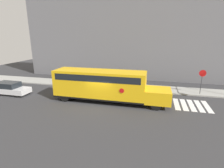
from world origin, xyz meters
name	(u,v)px	position (x,y,z in m)	size (l,w,h in m)	color
ground_plane	(100,104)	(0.00, 0.00, 0.00)	(60.00, 60.00, 0.00)	#333335
sidewalk_strip	(115,86)	(0.00, 6.50, 0.07)	(44.00, 3.00, 0.15)	#9E9E99
building_backdrop	(124,36)	(0.00, 13.00, 6.60)	(32.00, 4.00, 13.21)	slate
crosswalk_stripes	(192,105)	(8.83, 2.00, 0.00)	(3.30, 3.20, 0.01)	white
school_bus	(104,84)	(0.13, 1.02, 1.83)	(11.77, 2.57, 3.22)	yellow
parked_car	(10,88)	(-11.24, 0.50, 0.71)	(4.47, 1.71, 1.44)	silver
stop_sign	(202,78)	(10.32, 5.63, 1.97)	(0.76, 0.10, 2.94)	#38383A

